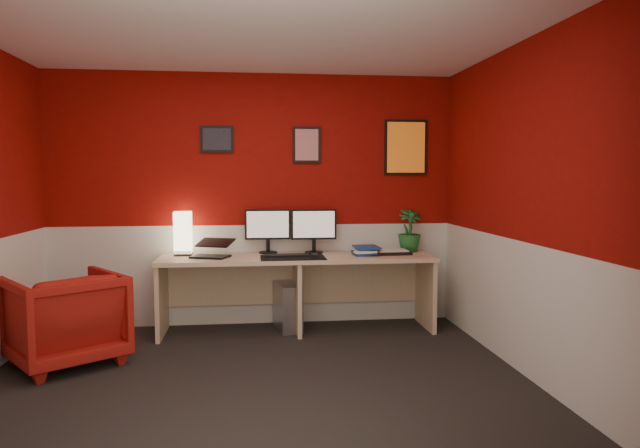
{
  "coord_description": "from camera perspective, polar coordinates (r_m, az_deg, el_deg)",
  "views": [
    {
      "loc": [
        -0.02,
        -4.02,
        1.49
      ],
      "look_at": [
        0.6,
        1.21,
        1.05
      ],
      "focal_mm": 32.28,
      "sensor_mm": 36.0,
      "label": 1
    }
  ],
  "objects": [
    {
      "name": "ground",
      "position": [
        4.29,
        -6.32,
        -15.58
      ],
      "size": [
        4.0,
        3.5,
        0.01
      ],
      "primitive_type": "cube",
      "color": "black",
      "rests_on": "ground"
    },
    {
      "name": "ceiling",
      "position": [
        4.15,
        -6.65,
        18.84
      ],
      "size": [
        4.0,
        3.5,
        0.01
      ],
      "primitive_type": "cube",
      "color": "white",
      "rests_on": "ground"
    },
    {
      "name": "wall_back",
      "position": [
        5.78,
        -6.56,
        2.37
      ],
      "size": [
        4.0,
        0.01,
        2.5
      ],
      "primitive_type": "cube",
      "color": "#900D07",
      "rests_on": "ground"
    },
    {
      "name": "wall_front",
      "position": [
        2.28,
        -6.27,
        -1.32
      ],
      "size": [
        4.0,
        0.01,
        2.5
      ],
      "primitive_type": "cube",
      "color": "#900D07",
      "rests_on": "ground"
    },
    {
      "name": "wall_right",
      "position": [
        4.51,
        19.88,
        1.43
      ],
      "size": [
        0.01,
        3.5,
        2.5
      ],
      "primitive_type": "cube",
      "color": "#900D07",
      "rests_on": "ground"
    },
    {
      "name": "wainscot_back",
      "position": [
        5.85,
        -6.49,
        -4.99
      ],
      "size": [
        4.0,
        0.01,
        1.0
      ],
      "primitive_type": "cube",
      "color": "silver",
      "rests_on": "ground"
    },
    {
      "name": "wainscot_front",
      "position": [
        2.48,
        -6.1,
        -18.78
      ],
      "size": [
        4.0,
        0.01,
        1.0
      ],
      "primitive_type": "cube",
      "color": "silver",
      "rests_on": "ground"
    },
    {
      "name": "wainscot_right",
      "position": [
        4.61,
        19.55,
        -7.92
      ],
      "size": [
        0.01,
        3.5,
        1.0
      ],
      "primitive_type": "cube",
      "color": "silver",
      "rests_on": "ground"
    },
    {
      "name": "desk",
      "position": [
        5.56,
        -2.26,
        -6.9
      ],
      "size": [
        2.6,
        0.65,
        0.73
      ],
      "primitive_type": "cube",
      "color": "#D1AF86",
      "rests_on": "ground"
    },
    {
      "name": "shoji_lamp",
      "position": [
        5.67,
        -13.43,
        -1.02
      ],
      "size": [
        0.16,
        0.16,
        0.4
      ],
      "primitive_type": "cube",
      "color": "#FFE5B2",
      "rests_on": "desk"
    },
    {
      "name": "laptop",
      "position": [
        5.46,
        -10.83,
        -2.14
      ],
      "size": [
        0.39,
        0.33,
        0.22
      ],
      "primitive_type": "cube",
      "rotation": [
        0.0,
        0.0,
        -0.38
      ],
      "color": "black",
      "rests_on": "desk"
    },
    {
      "name": "monitor_left",
      "position": [
        5.67,
        -5.2,
        0.01
      ],
      "size": [
        0.45,
        0.06,
        0.58
      ],
      "primitive_type": "cube",
      "color": "black",
      "rests_on": "desk"
    },
    {
      "name": "monitor_right",
      "position": [
        5.65,
        -0.61,
        0.01
      ],
      "size": [
        0.45,
        0.06,
        0.58
      ],
      "primitive_type": "cube",
      "color": "black",
      "rests_on": "desk"
    },
    {
      "name": "desk_mat",
      "position": [
        5.37,
        -2.72,
        -3.33
      ],
      "size": [
        0.6,
        0.38,
        0.01
      ],
      "primitive_type": "cube",
      "color": "black",
      "rests_on": "desk"
    },
    {
      "name": "keyboard",
      "position": [
        5.43,
        -3.32,
        -3.12
      ],
      "size": [
        0.42,
        0.14,
        0.02
      ],
      "primitive_type": "cube",
      "rotation": [
        0.0,
        0.0,
        0.01
      ],
      "color": "black",
      "rests_on": "desk_mat"
    },
    {
      "name": "mouse",
      "position": [
        5.36,
        -0.53,
        -3.14
      ],
      "size": [
        0.06,
        0.1,
        0.03
      ],
      "primitive_type": "cube",
      "rotation": [
        0.0,
        0.0,
        -0.05
      ],
      "color": "black",
      "rests_on": "desk_mat"
    },
    {
      "name": "book_bottom",
      "position": [
        5.57,
        3.31,
        -2.93
      ],
      "size": [
        0.22,
        0.29,
        0.03
      ],
      "primitive_type": "imported",
      "rotation": [
        0.0,
        0.0,
        0.01
      ],
      "color": "navy",
      "rests_on": "desk"
    },
    {
      "name": "book_middle",
      "position": [
        5.58,
        3.37,
        -2.65
      ],
      "size": [
        0.28,
        0.35,
        0.02
      ],
      "primitive_type": "imported",
      "rotation": [
        0.0,
        0.0,
        -0.19
      ],
      "color": "silver",
      "rests_on": "book_bottom"
    },
    {
      "name": "book_top",
      "position": [
        5.58,
        3.49,
        -2.39
      ],
      "size": [
        0.24,
        0.32,
        0.03
      ],
      "primitive_type": "imported",
      "rotation": [
        0.0,
        0.0,
        0.05
      ],
      "color": "navy",
      "rests_on": "book_middle"
    },
    {
      "name": "zen_tray",
      "position": [
        5.66,
        7.09,
        -2.82
      ],
      "size": [
        0.36,
        0.26,
        0.03
      ],
      "primitive_type": "cube",
      "rotation": [
        0.0,
        0.0,
        0.04
      ],
      "color": "black",
      "rests_on": "desk"
    },
    {
      "name": "potted_plant",
      "position": [
        5.85,
        8.87,
        -0.62
      ],
      "size": [
        0.28,
        0.28,
        0.43
      ],
      "primitive_type": "imported",
      "rotation": [
        0.0,
        0.0,
        0.2
      ],
      "color": "#19591E",
      "rests_on": "desk"
    },
    {
      "name": "pc_tower",
      "position": [
        5.66,
        -3.23,
        -8.14
      ],
      "size": [
        0.27,
        0.48,
        0.45
      ],
      "primitive_type": "cube",
      "rotation": [
        0.0,
        0.0,
        0.17
      ],
      "color": "#99999E",
      "rests_on": "ground"
    },
    {
      "name": "armchair",
      "position": [
        5.03,
        -23.98,
        -8.57
      ],
      "size": [
        1.11,
        1.11,
        0.73
      ],
      "primitive_type": "imported",
      "rotation": [
        0.0,
        0.0,
        3.78
      ],
      "color": "#A8160E",
      "rests_on": "ground"
    },
    {
      "name": "art_left",
      "position": [
        5.78,
        -10.18,
        8.28
      ],
      "size": [
        0.32,
        0.02,
        0.26
      ],
      "primitive_type": "cube",
      "color": "black",
      "rests_on": "wall_back"
    },
    {
      "name": "art_center",
      "position": [
        5.79,
        -1.33,
        7.85
      ],
      "size": [
        0.28,
        0.02,
        0.36
      ],
      "primitive_type": "cube",
      "color": "red",
      "rests_on": "wall_back"
    },
    {
      "name": "art_right",
      "position": [
        5.97,
        8.5,
        7.51
      ],
      "size": [
        0.44,
        0.02,
        0.56
      ],
      "primitive_type": "cube",
      "color": "orange",
      "rests_on": "wall_back"
    }
  ]
}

